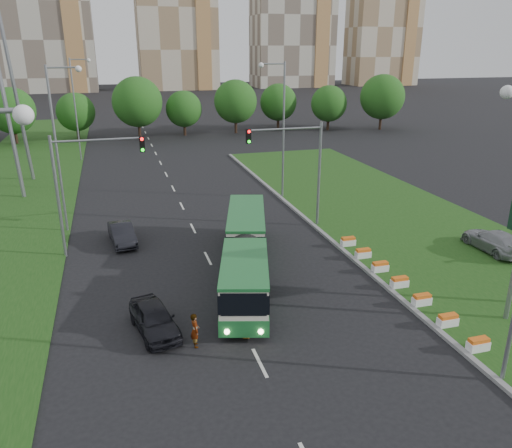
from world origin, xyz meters
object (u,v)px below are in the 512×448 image
object	(u,v)px
traffic_mast_left	(82,176)
car_median	(494,241)
car_left_far	(122,234)
shopping_trolley	(247,332)
articulated_bus	(242,251)
pedestrian	(195,330)
traffic_mast_median	(299,159)
car_left_near	(154,319)

from	to	relation	value
traffic_mast_left	car_median	world-z (taller)	traffic_mast_left
car_left_far	shopping_trolley	distance (m)	15.16
articulated_bus	shopping_trolley	size ratio (longest dim) A/B	28.87
car_left_far	pedestrian	xyz separation A→B (m)	(2.80, -14.28, 0.13)
traffic_mast_median	traffic_mast_left	size ratio (longest dim) A/B	1.00
car_left_far	shopping_trolley	bearing A→B (deg)	-76.51
traffic_mast_left	pedestrian	distance (m)	14.53
articulated_bus	car_median	distance (m)	17.15
car_left_far	pedestrian	world-z (taller)	pedestrian
traffic_mast_median	car_left_far	world-z (taller)	traffic_mast_median
traffic_mast_left	car_left_far	bearing A→B (deg)	32.99
traffic_mast_median	car_left_near	world-z (taller)	traffic_mast_median
car_left_far	car_median	bearing A→B (deg)	-26.87
traffic_mast_left	car_left_near	bearing A→B (deg)	-73.97
articulated_bus	car_left_near	bearing A→B (deg)	-122.85
articulated_bus	pedestrian	distance (m)	7.99
articulated_bus	car_left_far	world-z (taller)	articulated_bus
car_left_far	pedestrian	size ratio (longest dim) A/B	2.56
traffic_mast_median	car_left_far	distance (m)	13.86
traffic_mast_median	traffic_mast_left	distance (m)	15.19
traffic_mast_median	articulated_bus	size ratio (longest dim) A/B	0.53
car_left_near	car_median	bearing A→B (deg)	-2.06
traffic_mast_median	car_left_far	size ratio (longest dim) A/B	1.86
shopping_trolley	traffic_mast_left	bearing A→B (deg)	143.79
traffic_mast_left	car_left_far	size ratio (longest dim) A/B	1.86
articulated_bus	traffic_mast_median	bearing A→B (deg)	64.34
traffic_mast_median	car_median	distance (m)	14.44
car_left_far	car_left_near	bearing A→B (deg)	-91.79
traffic_mast_median	pedestrian	distance (m)	17.87
car_left_near	pedestrian	size ratio (longest dim) A/B	2.53
articulated_bus	car_left_far	distance (m)	10.13
articulated_bus	car_left_near	size ratio (longest dim) A/B	3.57
car_median	pedestrian	size ratio (longest dim) A/B	2.94
traffic_mast_median	car_left_near	xyz separation A→B (m)	(-11.96, -12.14, -4.63)
traffic_mast_median	pedestrian	world-z (taller)	traffic_mast_median
shopping_trolley	traffic_mast_median	bearing A→B (deg)	84.59
traffic_mast_left	pedestrian	size ratio (longest dim) A/B	4.76
car_left_far	car_median	xyz separation A→B (m)	(23.93, -8.73, 0.16)
traffic_mast_left	shopping_trolley	world-z (taller)	traffic_mast_left
shopping_trolley	car_median	bearing A→B (deg)	40.32
shopping_trolley	pedestrian	bearing A→B (deg)	-154.47
traffic_mast_median	shopping_trolley	distance (m)	16.68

